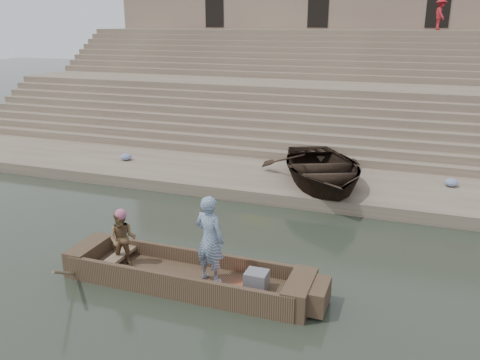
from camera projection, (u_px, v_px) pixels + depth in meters
The scene contains 14 objects.
ground at pixel (177, 299), 10.37m from camera, with size 120.00×120.00×0.00m, color #273124.
lower_landing at pixel (278, 181), 17.48m from camera, with size 32.00×4.00×0.40m, color gray.
mid_landing at pixel (320, 113), 23.84m from camera, with size 32.00×3.00×2.80m, color gray.
upper_landing at pixel (343, 74), 29.75m from camera, with size 32.00×3.00×5.20m, color gray.
ghat_steps at pixel (327, 100), 25.23m from camera, with size 32.00×11.00×5.20m.
building_wall at pixel (355, 23), 32.41m from camera, with size 32.00×5.07×11.20m.
main_rowboat at pixel (187, 280), 10.90m from camera, with size 5.00×1.30×0.22m, color brown.
rowboat_trim at pixel (195, 274), 10.76m from camera, with size 6.04×2.63×2.00m.
standing_man at pixel (210, 239), 10.38m from camera, with size 0.71×0.47×1.95m, color navy.
rowing_man at pixel (123, 239), 11.14m from camera, with size 0.64×0.50×1.33m, color #297D3F.
television at pixel (256, 280), 10.28m from camera, with size 0.46×0.42×0.40m.
beached_rowboat at pixel (322, 168), 16.39m from camera, with size 3.67×5.13×1.06m, color #2D2116.
pedestrian at pixel (440, 14), 26.37m from camera, with size 1.07×0.61×1.65m, color #A81C25.
cloth_bundles at pixel (298, 172), 17.40m from camera, with size 12.37×1.25×0.26m.
Camera 1 is at (4.34, -8.12, 5.56)m, focal length 36.74 mm.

